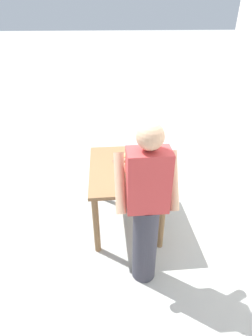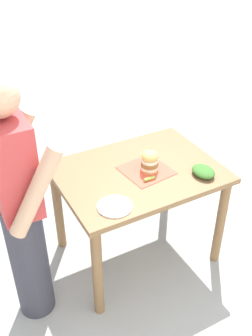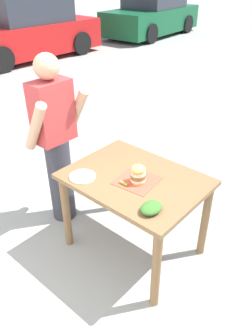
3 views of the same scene
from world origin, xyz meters
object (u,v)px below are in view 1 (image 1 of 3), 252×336
Objects in this scene: pickle_spear at (137,165)px; diner_across_table at (147,208)px; sandwich at (128,159)px; side_salad at (143,150)px; side_plate_with_forks at (154,181)px; patio_table at (125,177)px.

diner_across_table reaches higher than pickle_spear.
diner_across_table is at bearing 94.49° from sandwich.
sandwich is at bearing 53.70° from side_salad.
sandwich reaches higher than pickle_spear.
sandwich reaches higher than side_plate_with_forks.
sandwich is 0.47m from side_plate_with_forks.
side_plate_with_forks is 0.70m from side_salad.
patio_table is 0.21m from pickle_spear.
patio_table is 14.19× the size of pickle_spear.
pickle_spear is (-0.14, -0.00, 0.15)m from patio_table.
pickle_spear is 0.38m from side_salad.
patio_table is 5.88× the size of sandwich.
diner_across_table is (0.17, 0.53, 0.08)m from side_plate_with_forks.
patio_table is 5.14× the size of side_plate_with_forks.
sandwich is 0.14m from pickle_spear.
sandwich reaches higher than patio_table.
sandwich is at bearing -30.35° from pickle_spear.
pickle_spear is 0.05× the size of diner_across_table.
pickle_spear is 0.87m from diner_across_table.
diner_across_table is (0.03, 0.87, 0.07)m from pickle_spear.
pickle_spear is at bearing 149.65° from sandwich.
sandwich reaches higher than side_salad.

